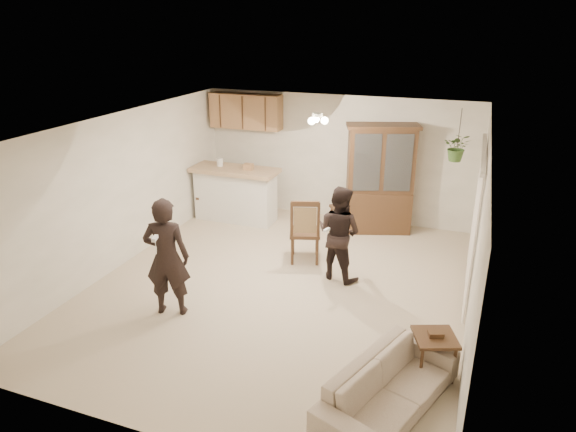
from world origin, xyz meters
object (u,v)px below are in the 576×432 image
(chair_hutch_right, at_px, (305,242))
(adult, at_px, (166,254))
(chair_hutch_left, at_px, (345,216))
(side_table, at_px, (433,354))
(child, at_px, (339,238))
(china_hutch, at_px, (380,180))
(chair_bar, at_px, (210,203))
(sofa, at_px, (390,380))

(chair_hutch_right, bearing_deg, adult, 43.24)
(adult, height_order, chair_hutch_left, adult)
(adult, distance_m, side_table, 3.64)
(child, distance_m, china_hutch, 2.17)
(chair_bar, xyz_separation_m, chair_hutch_left, (2.81, 0.23, 0.01))
(child, xyz_separation_m, side_table, (1.66, -1.93, -0.41))
(child, relative_size, chair_bar, 1.33)
(chair_hutch_left, height_order, chair_hutch_right, chair_hutch_right)
(adult, bearing_deg, chair_hutch_left, -129.24)
(chair_bar, distance_m, chair_hutch_right, 2.81)
(sofa, relative_size, chair_bar, 1.84)
(china_hutch, height_order, chair_bar, china_hutch)
(china_hutch, relative_size, chair_hutch_left, 1.99)
(child, bearing_deg, chair_hutch_right, -13.92)
(china_hutch, bearing_deg, side_table, -89.05)
(adult, bearing_deg, china_hutch, -135.26)
(child, relative_size, chair_hutch_right, 1.19)
(sofa, distance_m, china_hutch, 4.98)
(adult, bearing_deg, chair_bar, -86.95)
(adult, height_order, chair_bar, adult)
(chair_bar, bearing_deg, sofa, -57.08)
(child, bearing_deg, adult, 60.66)
(sofa, distance_m, chair_hutch_left, 4.90)
(china_hutch, bearing_deg, chair_bar, 168.68)
(adult, relative_size, china_hutch, 0.87)
(adult, relative_size, side_table, 3.01)
(sofa, height_order, chair_hutch_right, chair_hutch_right)
(adult, bearing_deg, sofa, 148.04)
(chair_hutch_right, bearing_deg, child, 130.84)
(chair_bar, bearing_deg, child, -40.65)
(sofa, distance_m, child, 2.99)
(chair_hutch_left, xyz_separation_m, chair_hutch_right, (-0.31, -1.50, 0.03))
(side_table, xyz_separation_m, chair_bar, (-4.86, 3.63, 0.02))
(adult, distance_m, chair_hutch_right, 2.62)
(chair_bar, bearing_deg, chair_hutch_left, -8.20)
(adult, distance_m, chair_bar, 3.79)
(child, bearing_deg, chair_bar, -10.71)
(china_hutch, relative_size, chair_hutch_right, 1.83)
(adult, relative_size, chair_hutch_right, 1.58)
(china_hutch, xyz_separation_m, side_table, (1.45, -4.07, -0.76))
(child, distance_m, side_table, 2.58)
(adult, height_order, side_table, adult)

